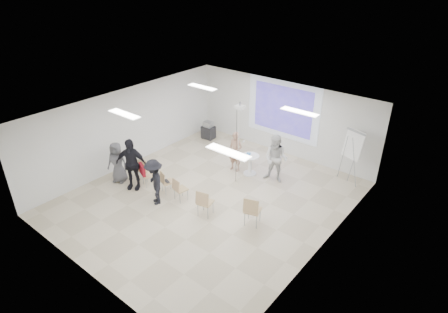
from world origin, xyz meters
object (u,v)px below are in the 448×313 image
Objects in this scene: player_left at (235,149)px; chair_center at (179,188)px; player_right at (276,156)px; laptop at (168,181)px; chair_far_left at (143,168)px; audience_left at (131,161)px; chair_right_inner at (204,201)px; audience_outer at (117,160)px; av_cart at (208,131)px; chair_right_far at (252,209)px; chair_left_mid at (146,174)px; audience_mid at (154,179)px; chair_left_inner at (166,181)px; pedestal_table at (250,163)px; flipchart_easel at (353,145)px.

player_left is 2.12× the size of chair_center.
player_right is 3.84m from laptop.
audience_left is (0.10, -0.53, 0.55)m from chair_far_left.
audience_outer is (-3.77, -0.36, 0.30)m from chair_right_inner.
laptop is (-1.86, 0.25, -0.11)m from chair_right_inner.
player_left reaches higher than chair_far_left.
audience_outer is (-0.75, -0.04, -0.22)m from audience_left.
chair_far_left is 1.09× the size of av_cart.
player_left is 3.11m from chair_right_inner.
chair_right_inner reaches higher than chair_far_left.
player_left is 1.03× the size of audience_outer.
player_right is 2.39× the size of chair_center.
chair_right_far is at bearing -20.23° from chair_far_left.
chair_far_left is at bearing 166.57° from chair_right_far.
chair_center is (-1.76, -3.07, -0.50)m from player_right.
chair_left_mid is 4.45m from av_cart.
audience_mid is (1.05, -0.51, 0.42)m from chair_left_mid.
chair_left_mid is at bearing -128.42° from player_left.
chair_left_inner is at bearing -140.06° from player_right.
audience_left is (-1.13, -0.48, 0.59)m from chair_left_inner.
audience_outer reaches higher than av_cart.
chair_center is (0.68, -0.05, 0.01)m from chair_left_inner.
chair_center is 0.83× the size of chair_right_far.
player_left is at bearing 92.78° from chair_left_inner.
audience_mid is (-0.68, -3.36, 0.02)m from player_left.
chair_right_inner is at bearing 46.78° from audience_mid.
player_right is at bearing 70.61° from chair_center.
chair_right_far is 1.22× the size of av_cart.
audience_mid is at bearing -178.56° from chair_right_inner.
player_right is 0.92× the size of audience_left.
pedestal_table is at bearing 21.37° from chair_far_left.
av_cart is at bearing -158.47° from flipchart_easel.
audience_outer is (-2.74, -3.27, -0.03)m from player_left.
flipchart_easel is at bearing 30.04° from pedestal_table.
audience_left is at bearing -146.67° from player_right.
chair_center is 1.95m from audience_left.
player_right is at bearing -109.45° from laptop.
audience_mid reaches higher than av_cart.
flipchart_easel is at bearing 15.89° from audience_outer.
chair_center is (-0.17, -2.80, -0.39)m from player_left.
chair_left_inner is 0.68m from chair_center.
chair_left_inner is at bearing 28.88° from chair_left_mid.
flipchart_easel reaches higher than audience_mid.
player_left is 1.89× the size of chair_right_inner.
chair_right_far is 6.40m from av_cart.
flipchart_easel is (3.66, 1.84, 0.59)m from player_left.
player_right is 1.99× the size of chair_right_far.
chair_far_left is 0.95× the size of chair_right_inner.
audience_mid is at bearing -133.09° from player_right.
laptop is at bearing 178.95° from chair_center.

